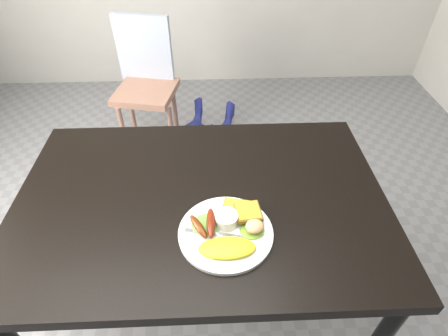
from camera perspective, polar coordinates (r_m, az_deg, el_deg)
The scene contains 15 objects.
room_floor at distance 1.77m, azimuth -2.62°, elevation -21.82°, with size 4.00×4.50×0.02m, color gray.
dining_table at distance 1.15m, azimuth -3.75°, elevation -5.26°, with size 1.20×0.80×0.04m, color black.
dining_chair at distance 2.33m, azimuth -12.64°, elevation 12.02°, with size 0.36×0.36×0.04m, color #9E705B.
person at distance 1.87m, azimuth -4.94°, elevation 11.88°, with size 0.46×0.31×1.29m, color navy.
plate at distance 1.03m, azimuth 0.28°, elevation -10.54°, with size 0.28×0.28×0.01m, color white.
lettuce_left at distance 1.04m, azimuth -2.85°, elevation -9.13°, with size 0.09×0.08×0.01m, color #469134.
lettuce_right at distance 1.03m, azimuth 4.60°, elevation -10.11°, with size 0.07×0.06×0.01m, color #5B9021.
omelette at distance 0.98m, azimuth 0.50°, elevation -12.92°, with size 0.16×0.08×0.02m, color #FFF92E.
sausage_a at distance 1.02m, azimuth -4.18°, elevation -9.50°, with size 0.02×0.10×0.02m, color #5D2E06.
sausage_b at distance 1.02m, azimuth -2.17°, elevation -8.91°, with size 0.03×0.11×0.03m, color maroon.
ramekin at distance 1.03m, azimuth 0.42°, elevation -8.42°, with size 0.07×0.07×0.04m, color white.
toast_a at distance 1.07m, azimuth 1.90°, elevation -6.83°, with size 0.08×0.08×0.01m, color olive.
toast_b at distance 1.05m, azimuth 3.92°, elevation -7.21°, with size 0.08×0.08×0.01m, color olive.
potato_salad at distance 1.01m, azimuth 5.02°, elevation -9.46°, with size 0.05×0.05×0.03m, color beige.
fork at distance 1.02m, azimuth -1.75°, elevation -10.69°, with size 0.17×0.01×0.00m, color #ADAFB7.
Camera 1 is at (0.04, -0.79, 1.57)m, focal length 28.00 mm.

